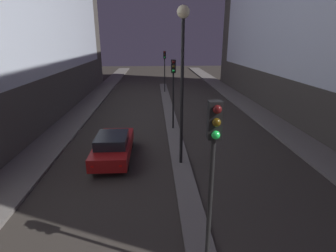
{
  "coord_description": "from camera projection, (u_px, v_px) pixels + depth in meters",
  "views": [
    {
      "loc": [
        -1.39,
        -2.01,
        6.41
      ],
      "look_at": [
        -0.41,
        15.81,
        0.5
      ],
      "focal_mm": 28.0,
      "sensor_mm": 36.0,
      "label": 1
    }
  ],
  "objects": [
    {
      "name": "traffic_light_near",
      "position": [
        213.0,
        156.0,
        6.27
      ],
      "size": [
        0.32,
        0.42,
        4.97
      ],
      "color": "black",
      "rests_on": "median_strip"
    },
    {
      "name": "traffic_light_far",
      "position": [
        165.0,
        62.0,
        31.96
      ],
      "size": [
        0.32,
        0.42,
        4.97
      ],
      "color": "black",
      "rests_on": "median_strip"
    },
    {
      "name": "street_lamp",
      "position": [
        183.0,
        54.0,
        12.33
      ],
      "size": [
        0.58,
        0.58,
        7.76
      ],
      "color": "black",
      "rests_on": "median_strip"
    },
    {
      "name": "traffic_light_mid",
      "position": [
        173.0,
        79.0,
        18.35
      ],
      "size": [
        0.32,
        0.42,
        4.97
      ],
      "color": "black",
      "rests_on": "median_strip"
    },
    {
      "name": "car_left_lane",
      "position": [
        113.0,
        146.0,
        14.53
      ],
      "size": [
        1.91,
        4.75,
        1.53
      ],
      "color": "maroon",
      "rests_on": "ground"
    },
    {
      "name": "median_strip",
      "position": [
        171.0,
        119.0,
        22.02
      ],
      "size": [
        0.96,
        36.08,
        0.13
      ],
      "color": "#66605B",
      "rests_on": "ground"
    }
  ]
}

